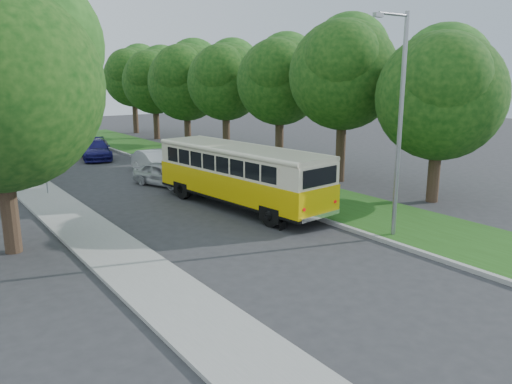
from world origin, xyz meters
TOP-DOWN VIEW (x-y plane):
  - ground at (0.00, 0.00)m, footprint 120.00×120.00m
  - curb at (3.60, 5.00)m, footprint 0.20×70.00m
  - grass_verge at (5.95, 5.00)m, footprint 4.50×70.00m
  - sidewalk at (-4.80, 5.00)m, footprint 2.20×70.00m
  - treeline at (3.15, 17.99)m, footprint 24.27×41.91m
  - lamppost_near at (4.21, -2.50)m, footprint 1.71×0.16m
  - lamppost_far at (-4.70, 16.00)m, footprint 1.71×0.16m
  - warning_sign at (-4.50, 11.98)m, footprint 0.56×0.10m
  - vintage_bus at (2.10, 4.42)m, footprint 3.52×9.81m
  - car_silver at (1.26, 10.73)m, footprint 2.68×4.01m
  - car_white at (2.27, 13.96)m, footprint 1.63×4.43m
  - car_blue at (1.14, 21.74)m, footprint 2.97×5.10m
  - car_grey at (1.59, 26.68)m, footprint 3.59×5.60m

SIDE VIEW (x-z plane):
  - ground at x=0.00m, z-range 0.00..0.00m
  - sidewalk at x=-4.80m, z-range 0.00..0.12m
  - grass_verge at x=5.95m, z-range 0.00..0.13m
  - curb at x=3.60m, z-range 0.00..0.15m
  - car_silver at x=1.26m, z-range 0.00..1.27m
  - car_blue at x=1.14m, z-range 0.00..1.39m
  - car_grey at x=1.59m, z-range 0.00..1.44m
  - car_white at x=2.27m, z-range 0.00..1.45m
  - vintage_bus at x=2.10m, z-range 0.00..2.85m
  - warning_sign at x=-4.50m, z-range 0.46..2.96m
  - lamppost_far at x=-4.70m, z-range 0.37..7.87m
  - lamppost_near at x=4.21m, z-range 0.37..8.37m
  - treeline at x=3.15m, z-range 1.20..10.66m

